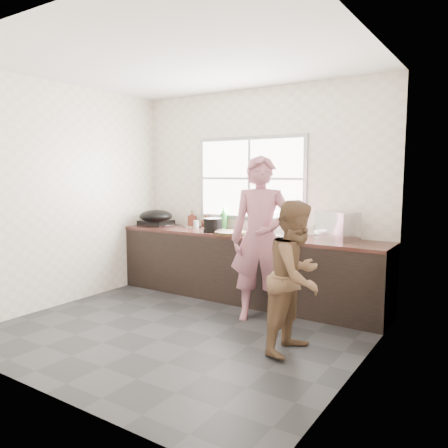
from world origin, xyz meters
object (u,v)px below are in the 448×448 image
Objects in this scene: black_pot at (213,225)px; pot_lid_left at (168,225)px; bottle_brown_short at (206,221)px; plate_food at (212,228)px; wok at (156,216)px; burner at (157,222)px; glass_jar at (196,224)px; pot_lid_right at (192,226)px; bottle_brown_tall at (192,219)px; dish_rack at (337,226)px; bottle_green at (223,218)px; cutting_board at (231,233)px; bowl_held at (275,237)px; bowl_mince at (211,229)px; bowl_crabs at (293,234)px; woman at (261,244)px; person_side at (296,277)px.

pot_lid_left is at bearing 165.57° from black_pot.
black_pot reaches higher than bottle_brown_short.
wok is (-0.79, -0.27, 0.14)m from plate_food.
wok reaches higher than burner.
glass_jar is 0.39× the size of pot_lid_right.
wok reaches higher than bottle_brown_tall.
bottle_green is at bearing -161.90° from dish_rack.
bowl_held is (0.63, -0.02, 0.01)m from cutting_board.
bowl_mince reaches higher than pot_lid_left.
cutting_board is 0.37m from black_pot.
black_pot is at bearing -1.17° from wok.
bowl_crabs is at bearing -5.27° from plate_food.
dish_rack is at bearing 27.00° from bowl_held.
glass_jar is (-0.18, -0.14, 0.05)m from plate_food.
woman is at bearing -17.69° from burner.
black_pot reaches higher than pot_lid_left.
bottle_green is 0.95m from pot_lid_left.
person_side is at bearing -31.83° from pot_lid_right.
dish_rack is (1.93, -0.12, 0.08)m from bottle_brown_short.
bottle_brown_short is (0.24, 0.00, -0.02)m from bottle_brown_tall.
plate_food is at bearing 5.39° from burner.
bowl_held is 0.71m from dish_rack.
burner reaches higher than bowl_crabs.
bottle_brown_tall is 2.18m from dish_rack.
cutting_board is 0.63m from bowl_held.
black_pot is 2.24× the size of glass_jar.
woman is 1.74m from bottle_brown_tall.
bottle_brown_tall is 0.24m from bottle_brown_short.
wok is (-1.35, 0.13, 0.13)m from cutting_board.
cutting_board is 3.70× the size of glass_jar.
wok reaches higher than bowl_held.
cutting_board is at bearing -11.73° from burner.
bottle_brown_short reaches higher than bowl_crabs.
bottle_green is 0.54m from bottle_brown_tall.
wok is 0.54m from pot_lid_right.
bowl_mince is at bearing -9.94° from burner.
woman is at bearing -26.03° from black_pot.
bottle_brown_tall is at bearing 62.62° from person_side.
burner is (-1.50, 0.31, 0.01)m from cutting_board.
glass_jar is at bearing -39.54° from bottle_brown_tall.
bowl_crabs is at bearing 57.79° from woman.
woman is at bearing -30.42° from cutting_board.
person_side is 4.55× the size of bottle_green.
wok reaches higher than black_pot.
black_pot is 1.45× the size of bottle_brown_short.
cutting_board is 1.65× the size of black_pot.
bowl_held is at bearing -106.32° from bowl_crabs.
pot_lid_left is at bearing -176.44° from bottle_green.
burner is at bearing 170.06° from bowl_mince.
pot_lid_right is at bearing 155.58° from cutting_board.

